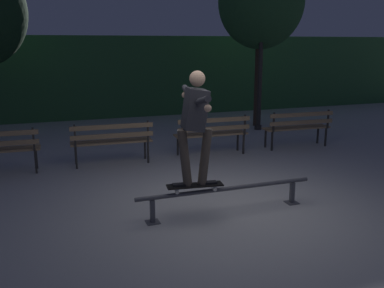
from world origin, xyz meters
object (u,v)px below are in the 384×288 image
object	(u,v)px
tree_far_right	(261,2)
lamp_post_right	(261,39)
skateboarder	(195,119)
skateboard	(195,186)
grind_rail	(227,193)
park_bench_left_center	(112,139)
park_bench_rightmost	(298,125)
park_bench_right_center	(212,131)

from	to	relation	value
tree_far_right	lamp_post_right	size ratio (longest dim) A/B	1.24
skateboarder	skateboard	bearing A→B (deg)	173.29
grind_rail	skateboard	size ratio (longest dim) A/B	3.33
tree_far_right	lamp_post_right	distance (m)	1.16
skateboard	park_bench_left_center	size ratio (longest dim) A/B	0.49
tree_far_right	skateboard	bearing A→B (deg)	-124.98
skateboarder	park_bench_rightmost	distance (m)	4.78
grind_rail	park_bench_right_center	size ratio (longest dim) A/B	1.65
tree_far_right	park_bench_right_center	bearing A→B (deg)	-132.82
skateboard	park_bench_left_center	bearing A→B (deg)	102.49
skateboarder	park_bench_left_center	distance (m)	3.19
grind_rail	lamp_post_right	size ratio (longest dim) A/B	0.68
park_bench_right_center	tree_far_right	bearing A→B (deg)	47.18
park_bench_right_center	lamp_post_right	distance (m)	3.74
grind_rail	park_bench_left_center	world-z (taller)	park_bench_left_center
park_bench_left_center	park_bench_rightmost	distance (m)	4.29
tree_far_right	park_bench_left_center	bearing A→B (deg)	-149.68
grind_rail	park_bench_right_center	world-z (taller)	park_bench_right_center
skateboard	skateboarder	size ratio (longest dim) A/B	0.51
skateboard	park_bench_rightmost	distance (m)	4.70
skateboarder	park_bench_left_center	world-z (taller)	skateboarder
park_bench_right_center	grind_rail	bearing A→B (deg)	-108.40
park_bench_rightmost	tree_far_right	xyz separation A→B (m)	(0.39, 2.74, 2.96)
skateboarder	park_bench_right_center	world-z (taller)	skateboarder
skateboard	tree_far_right	world-z (taller)	tree_far_right
tree_far_right	skateboarder	bearing A→B (deg)	-124.96
skateboard	tree_far_right	xyz separation A→B (m)	(4.01, 5.74, 3.04)
skateboarder	tree_far_right	size ratio (longest dim) A/B	0.32
grind_rail	park_bench_left_center	xyz separation A→B (m)	(-1.15, 3.00, 0.24)
skateboarder	park_bench_right_center	distance (m)	3.45
park_bench_left_center	park_bench_right_center	bearing A→B (deg)	0.00
skateboard	grind_rail	bearing A→B (deg)	0.00
park_bench_right_center	park_bench_rightmost	size ratio (longest dim) A/B	1.00
park_bench_right_center	tree_far_right	world-z (taller)	tree_far_right
skateboard	park_bench_left_center	world-z (taller)	park_bench_left_center
park_bench_left_center	lamp_post_right	xyz separation A→B (m)	(4.44, 2.22, 1.94)
park_bench_right_center	lamp_post_right	xyz separation A→B (m)	(2.30, 2.22, 1.94)
skateboarder	tree_far_right	xyz separation A→B (m)	(4.01, 5.74, 2.10)
grind_rail	skateboarder	size ratio (longest dim) A/B	1.70
park_bench_rightmost	lamp_post_right	world-z (taller)	lamp_post_right
tree_far_right	lamp_post_right	bearing A→B (deg)	-114.49
grind_rail	park_bench_right_center	bearing A→B (deg)	71.60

